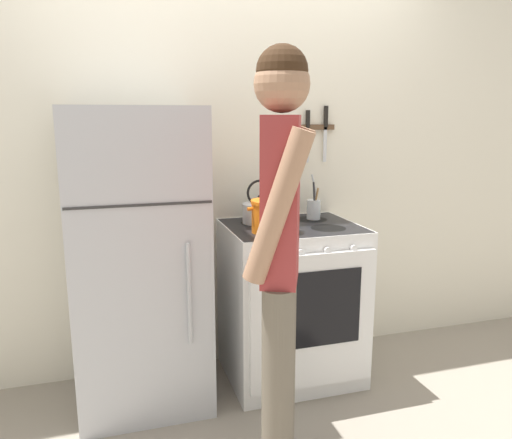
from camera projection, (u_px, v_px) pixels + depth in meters
ground_plane at (230, 357)px, 3.23m from camera, size 14.00×14.00×0.00m
wall_back at (226, 160)px, 3.00m from camera, size 10.00×0.06×2.55m
refrigerator at (139, 260)px, 2.62m from camera, size 0.67×0.65×1.58m
stove_range at (293, 302)px, 2.91m from camera, size 0.75×0.66×0.92m
dutch_oven_pot at (271, 216)px, 2.66m from camera, size 0.26×0.22×0.20m
tea_kettle at (260, 210)px, 2.90m from camera, size 0.25×0.20×0.25m
utensil_jar at (314, 208)px, 3.00m from camera, size 0.08×0.08×0.27m
person at (280, 247)px, 1.98m from camera, size 0.39×0.44×1.80m
wall_knife_strip at (317, 126)px, 3.08m from camera, size 0.24×0.03×0.35m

